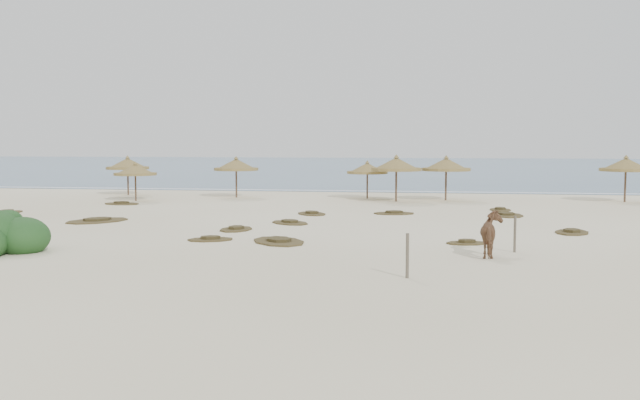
{
  "coord_description": "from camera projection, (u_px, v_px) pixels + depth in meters",
  "views": [
    {
      "loc": [
        5.38,
        -25.37,
        3.68
      ],
      "look_at": [
        0.62,
        5.0,
        1.11
      ],
      "focal_mm": 40.0,
      "sensor_mm": 36.0,
      "label": 1
    }
  ],
  "objects": [
    {
      "name": "scrub_3",
      "position": [
        290.0,
        222.0,
        31.64
      ],
      "size": [
        2.4,
        2.38,
        0.16
      ],
      "rotation": [
        0.0,
        0.0,
        2.37
      ],
      "color": "brown",
      "rests_on": "ground"
    },
    {
      "name": "fence_post_near",
      "position": [
        407.0,
        256.0,
        19.05
      ],
      "size": [
        0.1,
        0.1,
        1.21
      ],
      "primitive_type": "cylinder",
      "rotation": [
        0.0,
        0.0,
        -0.09
      ],
      "color": "brown",
      "rests_on": "ground"
    },
    {
      "name": "scrub_2",
      "position": [
        236.0,
        229.0,
        29.33
      ],
      "size": [
        1.4,
        2.01,
        0.16
      ],
      "rotation": [
        0.0,
        0.0,
        1.49
      ],
      "color": "brown",
      "rests_on": "ground"
    },
    {
      "name": "palapa_4",
      "position": [
        396.0,
        165.0,
        42.83
      ],
      "size": [
        3.48,
        3.48,
        2.85
      ],
      "rotation": [
        0.0,
        0.0,
        0.16
      ],
      "color": "#4F3829",
      "rests_on": "ground"
    },
    {
      "name": "horse",
      "position": [
        493.0,
        234.0,
        22.55
      ],
      "size": [
        0.78,
        1.71,
        1.44
      ],
      "primitive_type": "imported",
      "rotation": [
        0.0,
        0.0,
        3.14
      ],
      "color": "brown",
      "rests_on": "ground"
    },
    {
      "name": "scrub_9",
      "position": [
        279.0,
        241.0,
        25.79
      ],
      "size": [
        2.87,
        3.14,
        0.16
      ],
      "rotation": [
        0.0,
        0.0,
        2.15
      ],
      "color": "brown",
      "rests_on": "ground"
    },
    {
      "name": "scrub_5",
      "position": [
        506.0,
        215.0,
        34.91
      ],
      "size": [
        1.91,
        2.65,
        0.16
      ],
      "rotation": [
        0.0,
        0.0,
        1.7
      ],
      "color": "brown",
      "rests_on": "ground"
    },
    {
      "name": "palapa_3",
      "position": [
        367.0,
        169.0,
        45.08
      ],
      "size": [
        3.01,
        3.01,
        2.43
      ],
      "rotation": [
        0.0,
        0.0,
        -0.18
      ],
      "color": "#4F3829",
      "rests_on": "ground"
    },
    {
      "name": "palapa_2",
      "position": [
        236.0,
        165.0,
        46.01
      ],
      "size": [
        3.02,
        3.02,
        2.68
      ],
      "rotation": [
        0.0,
        0.0,
        0.06
      ],
      "color": "#4F3829",
      "rests_on": "ground"
    },
    {
      "name": "scrub_7",
      "position": [
        394.0,
        213.0,
        35.73
      ],
      "size": [
        2.29,
        1.73,
        0.16
      ],
      "rotation": [
        0.0,
        0.0,
        0.2
      ],
      "color": "brown",
      "rests_on": "ground"
    },
    {
      "name": "fence_post_far",
      "position": [
        515.0,
        234.0,
        23.45
      ],
      "size": [
        0.11,
        0.11,
        1.19
      ],
      "primitive_type": "cylinder",
      "rotation": [
        0.0,
        0.0,
        0.27
      ],
      "color": "brown",
      "rests_on": "ground"
    },
    {
      "name": "scrub_11",
      "position": [
        210.0,
        239.0,
        26.3
      ],
      "size": [
        1.97,
        1.66,
        0.16
      ],
      "rotation": [
        0.0,
        0.0,
        0.4
      ],
      "color": "brown",
      "rests_on": "ground"
    },
    {
      "name": "scrub_8",
      "position": [
        7.0,
        212.0,
        36.25
      ],
      "size": [
        1.55,
        2.0,
        0.16
      ],
      "rotation": [
        0.0,
        0.0,
        1.33
      ],
      "color": "brown",
      "rests_on": "ground"
    },
    {
      "name": "scrub_1",
      "position": [
        97.0,
        220.0,
        32.43
      ],
      "size": [
        3.26,
        3.58,
        0.16
      ],
      "rotation": [
        0.0,
        0.0,
        1.0
      ],
      "color": "brown",
      "rests_on": "ground"
    },
    {
      "name": "foam_line",
      "position": [
        356.0,
        191.0,
        51.71
      ],
      "size": [
        70.0,
        0.6,
        0.01
      ],
      "primitive_type": "cube",
      "color": "white",
      "rests_on": "ground"
    },
    {
      "name": "palapa_5",
      "position": [
        446.0,
        165.0,
        43.72
      ],
      "size": [
        3.81,
        3.81,
        2.79
      ],
      "rotation": [
        0.0,
        0.0,
        -0.34
      ],
      "color": "#4F3829",
      "rests_on": "ground"
    },
    {
      "name": "scrub_13",
      "position": [
        312.0,
        213.0,
        35.52
      ],
      "size": [
        2.11,
        2.36,
        0.16
      ],
      "rotation": [
        0.0,
        0.0,
        2.09
      ],
      "color": "brown",
      "rests_on": "ground"
    },
    {
      "name": "palapa_0",
      "position": [
        128.0,
        164.0,
        48.03
      ],
      "size": [
        3.2,
        3.2,
        2.68
      ],
      "rotation": [
        0.0,
        0.0,
        -0.13
      ],
      "color": "#4F3829",
      "rests_on": "ground"
    },
    {
      "name": "scrub_0",
      "position": [
        7.0,
        228.0,
        29.47
      ],
      "size": [
        1.85,
        2.26,
        0.16
      ],
      "rotation": [
        0.0,
        0.0,
        1.91
      ],
      "color": "brown",
      "rests_on": "ground"
    },
    {
      "name": "scrub_12",
      "position": [
        466.0,
        242.0,
        25.39
      ],
      "size": [
        1.66,
        1.3,
        0.16
      ],
      "rotation": [
        0.0,
        0.0,
        0.26
      ],
      "color": "brown",
      "rests_on": "ground"
    },
    {
      "name": "ocean",
      "position": [
        393.0,
        167.0,
        99.95
      ],
      "size": [
        200.0,
        100.0,
        0.01
      ],
      "primitive_type": "cube",
      "color": "#29517B",
      "rests_on": "ground"
    },
    {
      "name": "palapa_6",
      "position": [
        626.0,
        165.0,
        42.53
      ],
      "size": [
        3.09,
        3.09,
        2.83
      ],
      "rotation": [
        0.0,
        0.0,
        0.02
      ],
      "color": "#4F3829",
      "rests_on": "ground"
    },
    {
      "name": "scrub_4",
      "position": [
        572.0,
        232.0,
        28.35
      ],
      "size": [
        1.75,
        2.24,
        0.16
      ],
      "rotation": [
        0.0,
        0.0,
        1.31
      ],
      "color": "brown",
      "rests_on": "ground"
    },
    {
      "name": "scrub_6",
      "position": [
        122.0,
        203.0,
        41.17
      ],
      "size": [
        2.35,
        1.74,
        0.16
      ],
      "rotation": [
        0.0,
        0.0,
        2.97
      ],
      "color": "brown",
      "rests_on": "ground"
    },
    {
      "name": "scrub_10",
      "position": [
        500.0,
        209.0,
        37.55
      ],
      "size": [
        1.21,
        1.75,
        0.16
      ],
      "rotation": [
        0.0,
        0.0,
        1.64
      ],
      "color": "brown",
      "rests_on": "ground"
    },
    {
      "name": "ground",
      "position": [
        282.0,
        241.0,
        26.11
      ],
      "size": [
        160.0,
        160.0,
        0.0
      ],
      "primitive_type": "plane",
      "color": "#EFE4C4",
      "rests_on": "ground"
    },
    {
      "name": "palapa_1",
      "position": [
        135.0,
        170.0,
        43.27
      ],
      "size": [
        3.03,
        3.03,
        2.41
      ],
      "rotation": [
        0.0,
        0.0,
        -0.2
      ],
      "color": "#4F3829",
      "rests_on": "ground"
    }
  ]
}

